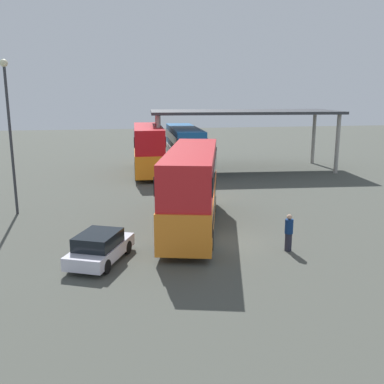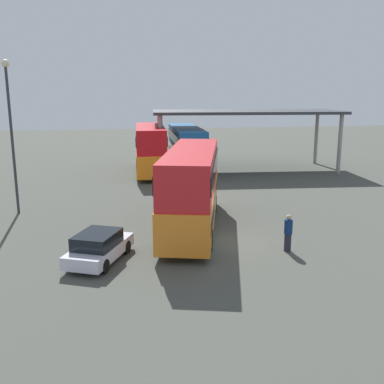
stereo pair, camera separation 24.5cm
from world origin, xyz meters
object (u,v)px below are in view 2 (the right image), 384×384
Objects in this scene: double_decker_main at (192,185)px; parked_hatchback at (99,247)px; double_decker_near_canopy at (150,148)px; double_decker_mid_row at (186,146)px; lamppost_tall at (10,121)px; pedestrian_waiting at (288,233)px.

double_decker_main is 2.69× the size of parked_hatchback.
double_decker_near_canopy is 0.90× the size of double_decker_mid_row.
double_decker_mid_row is (7.32, 22.60, 1.53)m from parked_hatchback.
double_decker_mid_row is 18.91m from lamppost_tall.
pedestrian_waiting is (3.79, -4.30, -1.48)m from double_decker_main.
double_decker_near_canopy is (-0.99, 16.97, -0.02)m from double_decker_main.
double_decker_main is 5.92m from pedestrian_waiting.
double_decker_near_canopy is 21.85m from pedestrian_waiting.
double_decker_near_canopy is 5.81× the size of pedestrian_waiting.
lamppost_tall reaches higher than double_decker_near_canopy.
double_decker_main reaches higher than double_decker_near_canopy.
double_decker_mid_row is 6.48× the size of pedestrian_waiting.
pedestrian_waiting is (4.78, -21.27, -1.46)m from double_decker_near_canopy.
lamppost_tall is (-5.19, 8.83, 4.91)m from parked_hatchback.
double_decker_near_canopy is 3.79m from double_decker_mid_row.
double_decker_near_canopy reaches higher than parked_hatchback.
double_decker_near_canopy is 1.13× the size of lamppost_tall.
double_decker_main is 6.34× the size of pedestrian_waiting.
parked_hatchback is at bearing 164.08° from double_decker_mid_row.
double_decker_near_canopy is (3.81, 21.16, 1.67)m from parked_hatchback.
parked_hatchback is at bearing -59.56° from lamppost_tall.
double_decker_mid_row is at bearing 60.08° from pedestrian_waiting.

